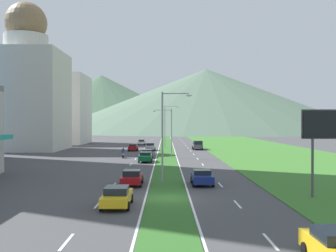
{
  "coord_description": "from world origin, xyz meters",
  "views": [
    {
      "loc": [
        -0.15,
        -30.57,
        5.96
      ],
      "look_at": [
        0.33,
        50.66,
        5.26
      ],
      "focal_mm": 41.93,
      "sensor_mm": 36.0,
      "label": 1
    }
  ],
  "objects_px": {
    "car_3": "(133,147)",
    "car_0": "(150,147)",
    "street_lamp_far": "(166,123)",
    "billboard_roadside": "(336,129)",
    "motorcycle_rider": "(123,154)",
    "car_8": "(202,177)",
    "car_1": "(142,142)",
    "car_6": "(147,153)",
    "street_lamp_near": "(166,130)",
    "car_2": "(117,196)",
    "car_5": "(132,177)",
    "pickup_truck_0": "(198,145)",
    "street_lamp_mid": "(169,129)",
    "car_4": "(145,157)"
  },
  "relations": [
    {
      "from": "street_lamp_mid",
      "to": "car_8",
      "type": "relative_size",
      "value": 2.04
    },
    {
      "from": "pickup_truck_0",
      "to": "motorcycle_rider",
      "type": "height_order",
      "value": "pickup_truck_0"
    },
    {
      "from": "billboard_roadside",
      "to": "motorcycle_rider",
      "type": "distance_m",
      "value": 40.97
    },
    {
      "from": "street_lamp_near",
      "to": "motorcycle_rider",
      "type": "bearing_deg",
      "value": 104.67
    },
    {
      "from": "street_lamp_far",
      "to": "car_2",
      "type": "xyz_separation_m",
      "value": [
        -3.62,
        -65.79,
        -5.04
      ]
    },
    {
      "from": "car_8",
      "to": "pickup_truck_0",
      "type": "height_order",
      "value": "pickup_truck_0"
    },
    {
      "from": "car_1",
      "to": "car_5",
      "type": "height_order",
      "value": "car_5"
    },
    {
      "from": "street_lamp_mid",
      "to": "motorcycle_rider",
      "type": "height_order",
      "value": "street_lamp_mid"
    },
    {
      "from": "street_lamp_mid",
      "to": "motorcycle_rider",
      "type": "distance_m",
      "value": 8.74
    },
    {
      "from": "street_lamp_mid",
      "to": "car_8",
      "type": "height_order",
      "value": "street_lamp_mid"
    },
    {
      "from": "street_lamp_near",
      "to": "car_1",
      "type": "height_order",
      "value": "street_lamp_near"
    },
    {
      "from": "car_0",
      "to": "car_8",
      "type": "bearing_deg",
      "value": -171.77
    },
    {
      "from": "pickup_truck_0",
      "to": "motorcycle_rider",
      "type": "bearing_deg",
      "value": -34.77
    },
    {
      "from": "car_6",
      "to": "motorcycle_rider",
      "type": "xyz_separation_m",
      "value": [
        -3.93,
        -0.55,
        0.03
      ]
    },
    {
      "from": "car_6",
      "to": "car_8",
      "type": "distance_m",
      "value": 29.91
    },
    {
      "from": "car_1",
      "to": "car_6",
      "type": "bearing_deg",
      "value": -175.18
    },
    {
      "from": "motorcycle_rider",
      "to": "street_lamp_mid",
      "type": "bearing_deg",
      "value": -89.12
    },
    {
      "from": "car_8",
      "to": "pickup_truck_0",
      "type": "distance_m",
      "value": 49.18
    },
    {
      "from": "street_lamp_mid",
      "to": "street_lamp_far",
      "type": "height_order",
      "value": "street_lamp_far"
    },
    {
      "from": "billboard_roadside",
      "to": "car_6",
      "type": "bearing_deg",
      "value": 115.14
    },
    {
      "from": "car_0",
      "to": "car_8",
      "type": "relative_size",
      "value": 1.1
    },
    {
      "from": "pickup_truck_0",
      "to": "motorcycle_rider",
      "type": "relative_size",
      "value": 2.7
    },
    {
      "from": "car_3",
      "to": "car_4",
      "type": "xyz_separation_m",
      "value": [
        3.83,
        -23.63,
        0.01
      ]
    },
    {
      "from": "car_1",
      "to": "car_3",
      "type": "distance_m",
      "value": 22.05
    },
    {
      "from": "car_3",
      "to": "pickup_truck_0",
      "type": "distance_m",
      "value": 14.4
    },
    {
      "from": "car_2",
      "to": "car_5",
      "type": "bearing_deg",
      "value": -1.45
    },
    {
      "from": "billboard_roadside",
      "to": "car_3",
      "type": "height_order",
      "value": "billboard_roadside"
    },
    {
      "from": "street_lamp_near",
      "to": "car_2",
      "type": "bearing_deg",
      "value": -107.71
    },
    {
      "from": "car_2",
      "to": "motorcycle_rider",
      "type": "height_order",
      "value": "motorcycle_rider"
    },
    {
      "from": "car_1",
      "to": "car_4",
      "type": "height_order",
      "value": "car_4"
    },
    {
      "from": "street_lamp_far",
      "to": "billboard_roadside",
      "type": "xyz_separation_m",
      "value": [
        13.33,
        -62.63,
        -0.35
      ]
    },
    {
      "from": "car_0",
      "to": "car_4",
      "type": "height_order",
      "value": "car_0"
    },
    {
      "from": "street_lamp_far",
      "to": "car_3",
      "type": "relative_size",
      "value": 2.25
    },
    {
      "from": "car_5",
      "to": "car_2",
      "type": "bearing_deg",
      "value": 178.55
    },
    {
      "from": "street_lamp_near",
      "to": "car_1",
      "type": "bearing_deg",
      "value": 95.58
    },
    {
      "from": "billboard_roadside",
      "to": "motorcycle_rider",
      "type": "bearing_deg",
      "value": 120.49
    },
    {
      "from": "pickup_truck_0",
      "to": "motorcycle_rider",
      "type": "distance_m",
      "value": 24.89
    },
    {
      "from": "car_2",
      "to": "car_5",
      "type": "relative_size",
      "value": 1.06
    },
    {
      "from": "motorcycle_rider",
      "to": "street_lamp_near",
      "type": "bearing_deg",
      "value": -165.33
    },
    {
      "from": "car_3",
      "to": "car_8",
      "type": "distance_m",
      "value": 46.56
    },
    {
      "from": "car_0",
      "to": "car_4",
      "type": "bearing_deg",
      "value": -179.52
    },
    {
      "from": "street_lamp_far",
      "to": "street_lamp_mid",
      "type": "bearing_deg",
      "value": -89.17
    },
    {
      "from": "car_2",
      "to": "motorcycle_rider",
      "type": "xyz_separation_m",
      "value": [
        -3.7,
        38.23,
        0.0
      ]
    },
    {
      "from": "billboard_roadside",
      "to": "car_4",
      "type": "distance_m",
      "value": 33.06
    },
    {
      "from": "car_1",
      "to": "car_8",
      "type": "distance_m",
      "value": 68.16
    },
    {
      "from": "car_8",
      "to": "motorcycle_rider",
      "type": "bearing_deg",
      "value": -159.6
    },
    {
      "from": "street_lamp_near",
      "to": "car_4",
      "type": "xyz_separation_m",
      "value": [
        -3.07,
        20.54,
        -4.4
      ]
    },
    {
      "from": "car_3",
      "to": "car_0",
      "type": "bearing_deg",
      "value": -71.16
    },
    {
      "from": "car_1",
      "to": "car_4",
      "type": "relative_size",
      "value": 1.02
    },
    {
      "from": "car_0",
      "to": "car_6",
      "type": "xyz_separation_m",
      "value": [
        0.04,
        -17.48,
        -0.09
      ]
    }
  ]
}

